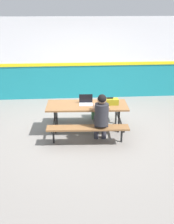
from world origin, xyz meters
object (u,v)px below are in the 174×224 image
picnic_table_main (87,111)px  toolbox_grey (110,102)px  student_nearer (101,115)px  laptop_silver (86,102)px  backpack_dark (97,111)px

picnic_table_main → toolbox_grey: toolbox_grey is taller
student_nearer → laptop_silver: (-0.30, 0.61, 0.08)m
student_nearer → backpack_dark: (0.07, 1.47, -0.49)m
student_nearer → toolbox_grey: size_ratio=3.02×
laptop_silver → backpack_dark: bearing=66.7°
laptop_silver → toolbox_grey: size_ratio=0.82×
laptop_silver → backpack_dark: laptop_silver is taller
picnic_table_main → backpack_dark: bearing=68.9°
student_nearer → laptop_silver: size_ratio=3.66×
picnic_table_main → backpack_dark: size_ratio=4.43×
picnic_table_main → toolbox_grey: (0.54, -0.03, 0.24)m
picnic_table_main → toolbox_grey: 0.59m
picnic_table_main → backpack_dark: (0.35, 0.90, -0.36)m
laptop_silver → toolbox_grey: bearing=-6.4°
student_nearer → toolbox_grey: 0.62m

